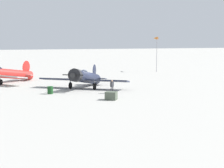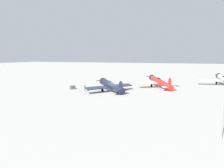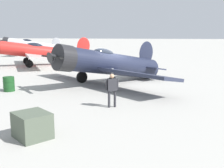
# 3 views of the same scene
# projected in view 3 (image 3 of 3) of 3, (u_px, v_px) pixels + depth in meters

# --- Properties ---
(ground_plane) EXTENTS (400.00, 400.00, 0.00)m
(ground_plane) POSITION_uv_depth(u_px,v_px,m) (113.00, 84.00, 18.63)
(ground_plane) COLOR #A8A59E
(airplane_foreground) EXTENTS (10.40, 8.91, 2.97)m
(airplane_foreground) POSITION_uv_depth(u_px,v_px,m) (107.00, 64.00, 18.07)
(airplane_foreground) COLOR #1E2338
(airplane_foreground) RESTS_ON ground_plane
(airplane_mid_apron) EXTENTS (10.23, 10.10, 3.13)m
(airplane_mid_apron) POSITION_uv_depth(u_px,v_px,m) (40.00, 52.00, 29.23)
(airplane_mid_apron) COLOR red
(airplane_mid_apron) RESTS_ON ground_plane
(airplane_far_line) EXTENTS (11.66, 13.65, 2.97)m
(airplane_far_line) POSITION_uv_depth(u_px,v_px,m) (30.00, 45.00, 46.85)
(airplane_far_line) COLOR #B7BABF
(airplane_far_line) RESTS_ON ground_plane
(ground_crew_mechanic) EXTENTS (0.55, 0.39, 1.57)m
(ground_crew_mechanic) POSITION_uv_depth(u_px,v_px,m) (112.00, 87.00, 12.41)
(ground_crew_mechanic) COLOR #2D2D33
(ground_crew_mechanic) RESTS_ON ground_plane
(equipment_crate) EXTENTS (1.50, 1.47, 0.85)m
(equipment_crate) POSITION_uv_depth(u_px,v_px,m) (32.00, 125.00, 8.79)
(equipment_crate) COLOR #4C5647
(equipment_crate) RESTS_ON ground_plane
(fuel_drum) EXTENTS (0.68, 0.68, 0.87)m
(fuel_drum) POSITION_uv_depth(u_px,v_px,m) (9.00, 84.00, 16.06)
(fuel_drum) COLOR #19471E
(fuel_drum) RESTS_ON ground_plane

